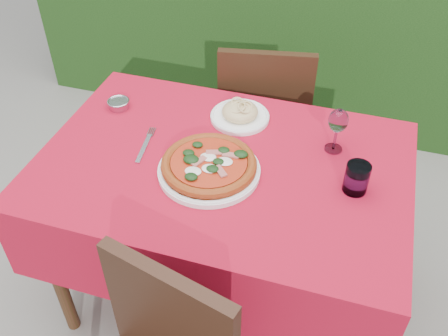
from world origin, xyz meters
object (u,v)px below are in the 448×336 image
(water_glass, at_px, (356,179))
(wine_glass, at_px, (338,122))
(steel_ramekin, at_px, (119,104))
(fork, at_px, (144,148))
(pizza_plate, at_px, (209,166))
(pasta_plate, at_px, (240,114))
(chair_far, at_px, (264,116))

(water_glass, distance_m, wine_glass, 0.22)
(wine_glass, xyz_separation_m, steel_ramekin, (-0.83, 0.01, -0.10))
(fork, bearing_deg, water_glass, -7.13)
(steel_ramekin, bearing_deg, pizza_plate, -29.38)
(fork, bearing_deg, pasta_plate, 37.58)
(wine_glass, relative_size, steel_ramekin, 2.12)
(pizza_plate, relative_size, fork, 1.57)
(chair_far, xyz_separation_m, water_glass, (0.44, -0.64, 0.28))
(pasta_plate, relative_size, steel_ramekin, 2.82)
(chair_far, relative_size, pasta_plate, 4.00)
(pasta_plate, bearing_deg, wine_glass, -12.50)
(pasta_plate, height_order, steel_ramekin, pasta_plate)
(water_glass, xyz_separation_m, wine_glass, (-0.09, 0.19, 0.07))
(wine_glass, bearing_deg, pasta_plate, 167.50)
(pizza_plate, height_order, fork, pizza_plate)
(wine_glass, distance_m, fork, 0.67)
(fork, distance_m, steel_ramekin, 0.29)
(pizza_plate, xyz_separation_m, steel_ramekin, (-0.46, 0.26, -0.01))
(water_glass, bearing_deg, chair_far, 124.58)
(fork, bearing_deg, pizza_plate, -18.94)
(chair_far, height_order, fork, chair_far)
(chair_far, relative_size, steel_ramekin, 11.29)
(pasta_plate, bearing_deg, steel_ramekin, -171.56)
(fork, bearing_deg, chair_far, 58.08)
(pizza_plate, height_order, steel_ramekin, pizza_plate)
(pasta_plate, distance_m, wine_glass, 0.38)
(pasta_plate, distance_m, water_glass, 0.53)
(pizza_plate, height_order, pasta_plate, same)
(chair_far, height_order, pizza_plate, chair_far)
(chair_far, xyz_separation_m, pizza_plate, (-0.03, -0.70, 0.27))
(fork, bearing_deg, steel_ramekin, 125.78)
(chair_far, distance_m, steel_ramekin, 0.70)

